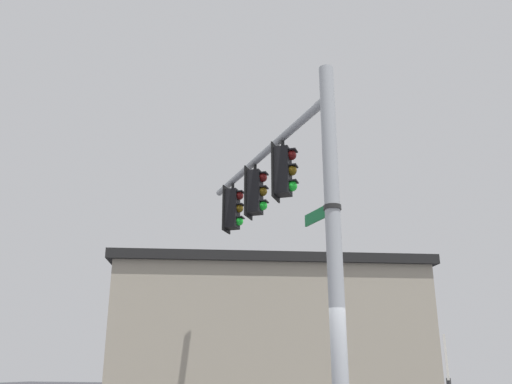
{
  "coord_description": "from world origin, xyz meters",
  "views": [
    {
      "loc": [
        8.8,
        1.56,
        1.61
      ],
      "look_at": [
        -2.58,
        -2.26,
        5.52
      ],
      "focal_mm": 37.42,
      "sensor_mm": 36.0,
      "label": 1
    }
  ],
  "objects_px": {
    "traffic_light_mid_inner": "(256,192)",
    "traffic_light_mid_outer": "(233,209)",
    "historical_marker": "(448,378)",
    "traffic_light_nearest_pole": "(284,171)",
    "street_name_sign": "(325,211)"
  },
  "relations": [
    {
      "from": "traffic_light_nearest_pole",
      "to": "historical_marker",
      "type": "distance_m",
      "value": 5.03
    },
    {
      "from": "historical_marker",
      "to": "traffic_light_mid_outer",
      "type": "bearing_deg",
      "value": -113.83
    },
    {
      "from": "traffic_light_mid_outer",
      "to": "historical_marker",
      "type": "distance_m",
      "value": 6.77
    },
    {
      "from": "traffic_light_mid_inner",
      "to": "traffic_light_mid_outer",
      "type": "relative_size",
      "value": 1.0
    },
    {
      "from": "traffic_light_mid_outer",
      "to": "historical_marker",
      "type": "xyz_separation_m",
      "value": [
        2.17,
        4.91,
        -4.13
      ]
    },
    {
      "from": "traffic_light_mid_outer",
      "to": "street_name_sign",
      "type": "distance_m",
      "value": 4.95
    },
    {
      "from": "traffic_light_mid_inner",
      "to": "traffic_light_mid_outer",
      "type": "height_order",
      "value": "same"
    },
    {
      "from": "traffic_light_nearest_pole",
      "to": "traffic_light_mid_outer",
      "type": "height_order",
      "value": "same"
    },
    {
      "from": "traffic_light_nearest_pole",
      "to": "traffic_light_mid_inner",
      "type": "bearing_deg",
      "value": -138.78
    },
    {
      "from": "traffic_light_nearest_pole",
      "to": "traffic_light_mid_inner",
      "type": "distance_m",
      "value": 1.55
    },
    {
      "from": "traffic_light_mid_inner",
      "to": "street_name_sign",
      "type": "xyz_separation_m",
      "value": [
        2.43,
        2.11,
        -1.33
      ]
    },
    {
      "from": "street_name_sign",
      "to": "historical_marker",
      "type": "bearing_deg",
      "value": 128.92
    },
    {
      "from": "traffic_light_mid_inner",
      "to": "historical_marker",
      "type": "height_order",
      "value": "traffic_light_mid_inner"
    },
    {
      "from": "traffic_light_nearest_pole",
      "to": "traffic_light_mid_inner",
      "type": "height_order",
      "value": "same"
    },
    {
      "from": "traffic_light_mid_inner",
      "to": "traffic_light_mid_outer",
      "type": "distance_m",
      "value": 1.55
    }
  ]
}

